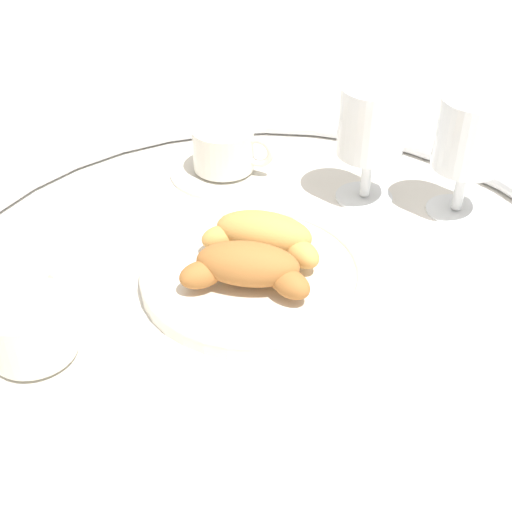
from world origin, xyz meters
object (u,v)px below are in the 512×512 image
at_px(coffee_cup_far, 225,155).
at_px(croissant_large, 263,236).
at_px(croissant_small, 247,268).
at_px(juice_glass_left, 470,139).
at_px(coffee_cup_near, 32,334).
at_px(pastry_plate, 256,272).
at_px(juice_glass_right, 371,128).

bearing_deg(coffee_cup_far, croissant_large, 148.61).
bearing_deg(croissant_small, juice_glass_left, -101.74).
bearing_deg(coffee_cup_near, pastry_plate, -105.74).
height_order(croissant_large, coffee_cup_near, same).
xyz_separation_m(coffee_cup_near, juice_glass_left, (-0.13, -0.47, 0.07)).
distance_m(coffee_cup_near, coffee_cup_far, 0.36).
bearing_deg(coffee_cup_near, juice_glass_right, -95.53).
bearing_deg(coffee_cup_far, coffee_cup_near, 109.45).
distance_m(pastry_plate, juice_glass_right, 0.22).
xyz_separation_m(pastry_plate, coffee_cup_far, (0.18, -0.12, 0.02)).
bearing_deg(coffee_cup_far, croissant_small, 142.24).
xyz_separation_m(coffee_cup_near, coffee_cup_far, (0.12, -0.34, 0.00)).
relative_size(croissant_large, juice_glass_left, 0.87).
distance_m(pastry_plate, coffee_cup_near, 0.22).
relative_size(pastry_plate, juice_glass_left, 1.62).
height_order(pastry_plate, juice_glass_left, juice_glass_left).
relative_size(croissant_small, coffee_cup_far, 0.88).
height_order(croissant_small, coffee_cup_far, same).
bearing_deg(croissant_small, coffee_cup_far, -37.76).
bearing_deg(croissant_small, pastry_plate, -60.91).
xyz_separation_m(pastry_plate, juice_glass_right, (0.02, -0.20, 0.08)).
bearing_deg(croissant_large, pastry_plate, 118.34).
distance_m(pastry_plate, croissant_small, 0.04).
distance_m(coffee_cup_near, juice_glass_right, 0.42).
distance_m(juice_glass_left, juice_glass_right, 0.11).
relative_size(croissant_small, coffee_cup_near, 0.88).
distance_m(coffee_cup_near, juice_glass_left, 0.49).
relative_size(croissant_large, croissant_small, 1.03).
bearing_deg(coffee_cup_far, juice_glass_left, -152.85).
height_order(coffee_cup_near, coffee_cup_far, same).
distance_m(croissant_large, juice_glass_right, 0.19).
xyz_separation_m(croissant_large, juice_glass_right, (0.01, -0.18, 0.05)).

